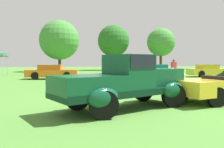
# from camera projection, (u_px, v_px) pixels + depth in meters

# --- Properties ---
(ground_plane) EXTENTS (120.00, 120.00, 0.00)m
(ground_plane) POSITION_uv_depth(u_px,v_px,m) (135.00, 105.00, 7.91)
(ground_plane) COLOR #4C8433
(feature_pickup_truck) EXTENTS (4.78, 3.13, 1.70)m
(feature_pickup_truck) POSITION_uv_depth(u_px,v_px,m) (126.00, 81.00, 7.25)
(feature_pickup_truck) COLOR black
(feature_pickup_truck) RESTS_ON ground_plane
(show_car_orange) EXTENTS (4.48, 2.31, 1.22)m
(show_car_orange) POSITION_uv_depth(u_px,v_px,m) (52.00, 72.00, 19.73)
(show_car_orange) COLOR orange
(show_car_orange) RESTS_ON ground_plane
(show_car_teal) EXTENTS (4.42, 2.45, 1.22)m
(show_car_teal) POSITION_uv_depth(u_px,v_px,m) (158.00, 71.00, 21.86)
(show_car_teal) COLOR teal
(show_car_teal) RESTS_ON ground_plane
(show_car_yellow) EXTENTS (4.12, 2.04, 1.22)m
(show_car_yellow) POSITION_uv_depth(u_px,v_px,m) (209.00, 71.00, 22.80)
(show_car_yellow) COLOR yellow
(show_car_yellow) RESTS_ON ground_plane
(spectator_near_truck) EXTENTS (0.41, 0.26, 1.69)m
(spectator_near_truck) POSITION_uv_depth(u_px,v_px,m) (114.00, 69.00, 17.41)
(spectator_near_truck) COLOR #9E998E
(spectator_near_truck) RESTS_ON ground_plane
(spectator_between_cars) EXTENTS (0.45, 0.34, 1.69)m
(spectator_between_cars) POSITION_uv_depth(u_px,v_px,m) (174.00, 69.00, 18.31)
(spectator_between_cars) COLOR #9E998E
(spectator_between_cars) RESTS_ON ground_plane
(treeline_far_left) EXTENTS (5.96, 5.96, 7.74)m
(treeline_far_left) POSITION_uv_depth(u_px,v_px,m) (59.00, 40.00, 34.87)
(treeline_far_left) COLOR #47331E
(treeline_far_left) RESTS_ON ground_plane
(treeline_mid_left) EXTENTS (5.53, 5.53, 7.92)m
(treeline_mid_left) POSITION_uv_depth(u_px,v_px,m) (113.00, 41.00, 40.48)
(treeline_mid_left) COLOR #47331E
(treeline_mid_left) RESTS_ON ground_plane
(treeline_center) EXTENTS (4.85, 4.85, 7.28)m
(treeline_center) POSITION_uv_depth(u_px,v_px,m) (161.00, 42.00, 40.00)
(treeline_center) COLOR #47331E
(treeline_center) RESTS_ON ground_plane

